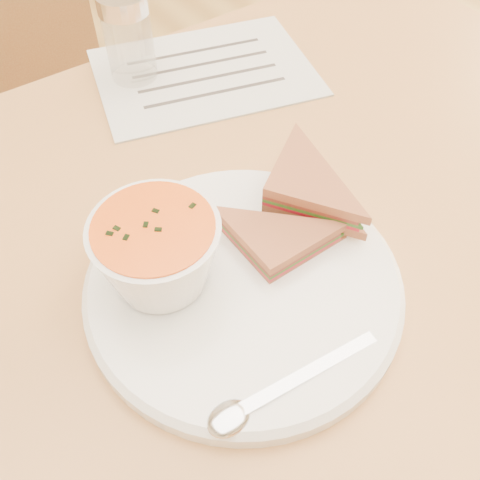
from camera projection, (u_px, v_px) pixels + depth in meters
floor at (259, 422)px, 1.19m from camera, size 5.00×6.00×0.01m
dining_table at (265, 342)px, 0.90m from camera, size 1.00×0.70×0.75m
chair_far at (68, 182)px, 1.06m from camera, size 0.41×0.41×0.86m
plate at (243, 285)px, 0.51m from camera, size 0.31×0.31×0.02m
soup_bowl at (159, 256)px, 0.48m from camera, size 0.12×0.12×0.08m
sandwich_half_a at (270, 279)px, 0.49m from camera, size 0.10×0.10×0.03m
sandwich_half_b at (262, 200)px, 0.53m from camera, size 0.15×0.15×0.03m
spoon at (288, 385)px, 0.44m from camera, size 0.19×0.05×0.01m
paper_menu at (205, 72)px, 0.75m from camera, size 0.34×0.29×0.00m
condiment_shaker at (129, 38)px, 0.70m from camera, size 0.07×0.07×0.12m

